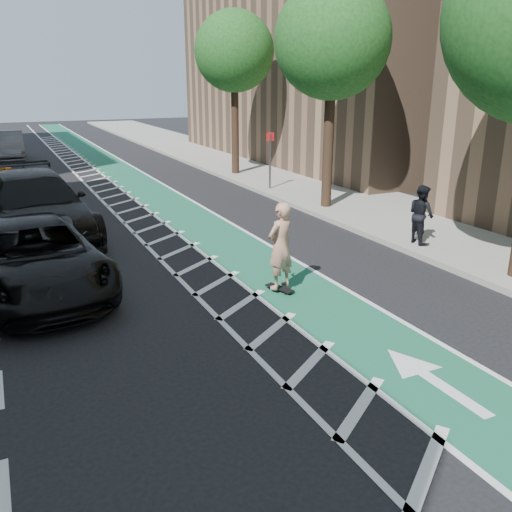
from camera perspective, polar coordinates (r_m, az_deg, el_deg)
ground at (r=9.81m, az=-6.29°, el=-9.53°), size 120.00×120.00×0.00m
bike_lane at (r=19.67m, az=-7.89°, el=4.58°), size 2.00×90.00×0.01m
buffer_strip at (r=19.28m, az=-12.13°, el=4.07°), size 1.40×90.00×0.01m
sidewalk_right at (r=22.45m, az=8.16°, el=6.42°), size 5.00×90.00×0.15m
curb_right at (r=21.20m, az=2.61°, el=5.92°), size 0.12×90.00×0.16m
tree_r_c at (r=19.49m, az=8.22°, el=21.54°), size 4.20×4.20×7.90m
tree_r_d at (r=26.53m, az=-2.02°, el=20.72°), size 4.20×4.20×7.90m
sign_post at (r=22.98m, az=1.49°, el=10.09°), size 0.35×0.08×2.47m
skateboard at (r=12.16m, az=2.51°, el=-3.41°), size 0.44×0.75×0.10m
skateboarder at (r=11.84m, az=2.58°, el=1.06°), size 0.83×0.68×1.95m
suv_near at (r=12.92m, az=-22.19°, el=-0.12°), size 3.08×5.90×1.59m
suv_far at (r=17.27m, az=-22.33°, el=4.81°), size 3.39×6.94×1.94m
car_grey at (r=35.55m, az=-24.71°, el=10.48°), size 1.97×5.21×1.70m
pedestrian at (r=15.76m, az=16.99°, el=4.22°), size 0.69×0.85×1.64m
barrel_c at (r=26.81m, az=-24.75°, el=7.53°), size 0.61×0.61×0.83m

